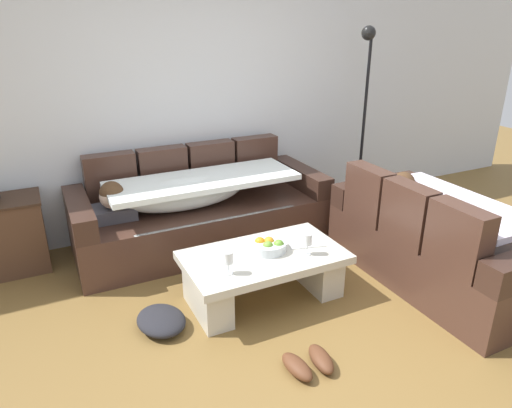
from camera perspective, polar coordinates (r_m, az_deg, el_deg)
The scene contains 13 objects.
ground_plane at distance 3.33m, azimuth 6.00°, elevation -15.50°, with size 14.00×14.00×0.00m, color brown.
back_wall at distance 4.65m, azimuth -7.76°, elevation 13.51°, with size 9.00×0.10×2.70m, color silver.
couch_along_wall at distance 4.38m, azimuth -7.19°, elevation -0.89°, with size 2.32×0.92×0.88m.
couch_near_window at distance 4.03m, azimuth 21.37°, elevation -4.35°, with size 0.92×1.76×0.88m.
coffee_table at distance 3.55m, azimuth 0.95°, elevation -8.17°, with size 1.20×0.68×0.38m.
fruit_bowl at distance 3.51m, azimuth 1.51°, elevation -5.12°, with size 0.28×0.28×0.10m.
wine_glass_near_left at distance 3.18m, azimuth -3.44°, elevation -6.72°, with size 0.07×0.07×0.17m.
wine_glass_near_right at distance 3.44m, azimuth 6.35°, elevation -4.45°, with size 0.07×0.07×0.17m.
open_magazine at distance 3.66m, azimuth 6.03°, elevation -4.64°, with size 0.28×0.21×0.01m, color white.
side_cabinet at distance 4.42m, azimuth -29.03°, elevation -3.57°, with size 0.72×0.44×0.64m.
floor_lamp at distance 5.06m, azimuth 13.11°, elevation 11.15°, with size 0.33×0.31×1.95m.
pair_of_shoes at distance 3.03m, azimuth 6.56°, elevation -18.85°, with size 0.32×0.29×0.09m.
crumpled_garment at distance 3.39m, azimuth -11.59°, elevation -13.87°, with size 0.40×0.32×0.12m, color #232328.
Camera 1 is at (-1.46, -2.21, 2.02)m, focal length 32.49 mm.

